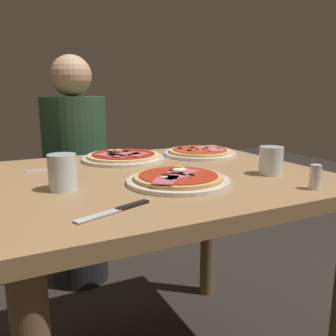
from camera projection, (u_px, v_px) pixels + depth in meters
dining_table at (159, 210)px, 1.17m from camera, size 1.01×0.88×0.75m
pizza_foreground at (178, 179)px, 1.02m from camera, size 0.30×0.30×0.05m
pizza_across_left at (123, 157)px, 1.36m from camera, size 0.31×0.31×0.03m
pizza_across_right at (200, 152)px, 1.47m from camera, size 0.29×0.29×0.03m
water_glass_near at (271, 162)px, 1.12m from camera, size 0.07×0.07×0.09m
water_glass_far at (63, 175)px, 0.94m from camera, size 0.07×0.07×0.10m
fork at (45, 170)px, 1.18m from camera, size 0.16×0.03×0.00m
knife at (119, 209)px, 0.79m from camera, size 0.19×0.09×0.01m
salt_shaker at (315, 177)px, 0.95m from camera, size 0.03×0.03×0.07m
diner_person at (77, 179)px, 1.85m from camera, size 0.32×0.32×1.18m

